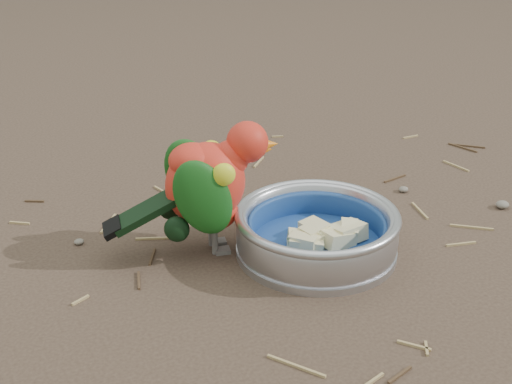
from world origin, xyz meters
TOP-DOWN VIEW (x-y plane):
  - ground at (0.00, 0.00)m, footprint 60.00×60.00m
  - food_bowl at (-0.03, -0.04)m, footprint 0.21×0.21m
  - bowl_wall at (-0.03, -0.04)m, footprint 0.21×0.21m
  - fruit_wedges at (-0.03, -0.04)m, footprint 0.13×0.13m
  - lory_parrot at (-0.15, 0.04)m, footprint 0.23×0.15m
  - ground_debris at (0.02, 0.00)m, footprint 0.90×0.80m

SIDE VIEW (x-z plane):
  - ground at x=0.00m, z-range 0.00..0.00m
  - ground_debris at x=0.02m, z-range 0.00..0.01m
  - food_bowl at x=-0.03m, z-range 0.00..0.02m
  - fruit_wedges at x=-0.03m, z-range 0.02..0.05m
  - bowl_wall at x=-0.03m, z-range 0.02..0.06m
  - lory_parrot at x=-0.15m, z-range 0.00..0.17m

